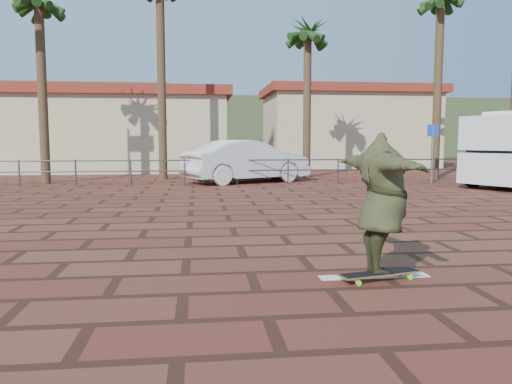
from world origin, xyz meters
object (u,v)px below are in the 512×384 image
at_px(car_white, 247,161).
at_px(skateboarder, 382,203).
at_px(car_silver, 245,160).
at_px(longboard, 380,274).

bearing_deg(car_white, skateboarder, 154.98).
bearing_deg(skateboarder, car_silver, -5.66).
xyz_separation_m(longboard, car_silver, (-0.06, 16.84, 0.72)).
height_order(skateboarder, car_white, skateboarder).
bearing_deg(longboard, car_white, 76.89).
xyz_separation_m(skateboarder, car_silver, (-0.06, 16.84, -0.15)).
xyz_separation_m(car_silver, car_white, (-0.16, -2.46, 0.06)).
xyz_separation_m(longboard, car_white, (-0.21, 14.38, 0.77)).
height_order(longboard, car_silver, car_silver).
bearing_deg(longboard, car_silver, 76.24).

